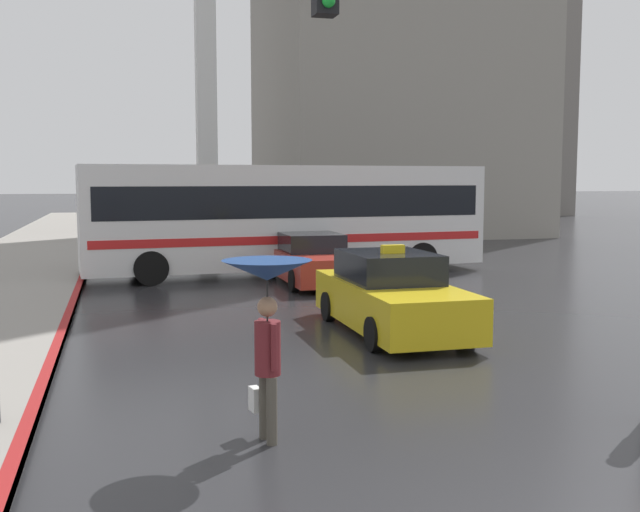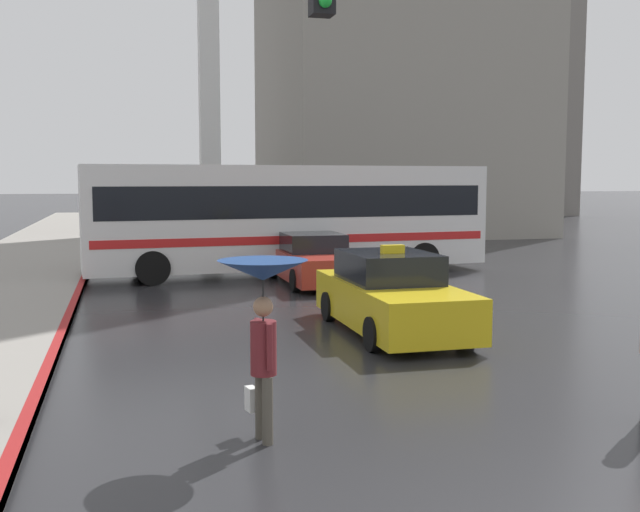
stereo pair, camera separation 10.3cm
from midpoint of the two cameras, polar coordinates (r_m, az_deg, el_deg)
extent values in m
cube|color=gold|center=(14.36, 5.71, -3.60)|extent=(1.80, 4.63, 0.80)
cube|color=black|center=(14.48, 5.42, -0.81)|extent=(1.58, 2.08, 0.56)
cylinder|color=black|center=(13.44, 11.27, -5.48)|extent=(0.20, 0.60, 0.60)
cylinder|color=black|center=(12.80, 4.33, -5.96)|extent=(0.20, 0.60, 0.60)
cylinder|color=black|center=(16.03, 6.79, -3.57)|extent=(0.20, 0.60, 0.60)
cylinder|color=black|center=(15.49, 0.88, -3.86)|extent=(0.20, 0.60, 0.60)
cube|color=yellow|center=(14.23, 5.75, 0.53)|extent=(0.44, 0.16, 0.16)
cube|color=#A52D23|center=(21.00, -0.37, -0.65)|extent=(1.80, 4.75, 0.73)
cube|color=black|center=(21.17, -0.53, 1.09)|extent=(1.58, 2.14, 0.51)
cylinder|color=black|center=(19.85, 3.07, -1.71)|extent=(0.20, 0.60, 0.60)
cylinder|color=black|center=(19.41, -1.74, -1.88)|extent=(0.20, 0.60, 0.60)
cylinder|color=black|center=(22.66, 0.81, -0.75)|extent=(0.20, 0.60, 0.60)
cylinder|color=black|center=(22.27, -3.43, -0.88)|extent=(0.20, 0.60, 0.60)
cube|color=silver|center=(22.98, -2.21, 3.07)|extent=(12.41, 3.41, 3.05)
cube|color=black|center=(22.96, -2.21, 4.23)|extent=(11.80, 3.38, 0.93)
cube|color=red|center=(23.02, -2.20, 1.50)|extent=(12.05, 3.40, 0.24)
cylinder|color=black|center=(21.05, -12.50, -0.91)|extent=(0.98, 0.35, 0.96)
cylinder|color=black|center=(23.42, -13.16, -0.25)|extent=(0.98, 0.35, 0.96)
cylinder|color=black|center=(23.44, 8.03, -0.14)|extent=(0.98, 0.35, 0.96)
cylinder|color=black|center=(25.60, 5.60, 0.39)|extent=(0.98, 0.35, 0.96)
cylinder|color=#4C473D|center=(8.43, -3.66, -11.69)|extent=(0.14, 0.14, 0.76)
cylinder|color=#4C473D|center=(8.62, -4.22, -11.28)|extent=(0.14, 0.14, 0.76)
cylinder|color=maroon|center=(8.35, -3.98, -7.00)|extent=(0.34, 0.34, 0.60)
sphere|color=#997051|center=(8.26, -4.00, -3.87)|extent=(0.22, 0.22, 0.22)
cylinder|color=maroon|center=(8.17, -3.49, -6.96)|extent=(0.08, 0.08, 0.51)
cylinder|color=maroon|center=(8.51, -4.45, -6.45)|extent=(0.08, 0.08, 0.51)
cone|color=navy|center=(8.20, -4.02, -1.09)|extent=(1.00, 1.00, 0.22)
cylinder|color=black|center=(8.24, -4.00, -3.38)|extent=(0.02, 0.02, 0.66)
cube|color=white|center=(8.73, -4.92, -10.80)|extent=(0.13, 0.20, 0.28)
sphere|color=green|center=(9.38, 0.74, 18.86)|extent=(0.16, 0.16, 0.16)
cube|color=gray|center=(65.44, 12.53, 14.19)|extent=(11.47, 10.98, 25.01)
cube|color=white|center=(36.15, -8.45, 17.83)|extent=(0.90, 0.90, 20.87)
camera|label=1|loc=(0.05, -89.80, 0.02)|focal=42.00mm
camera|label=2|loc=(0.05, 90.20, -0.02)|focal=42.00mm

